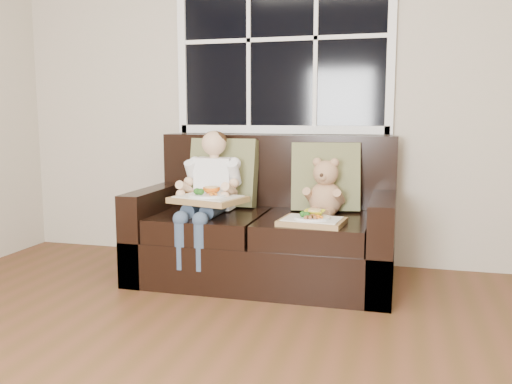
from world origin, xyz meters
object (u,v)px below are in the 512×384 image
(child, at_px, (210,185))
(teddy_bear, at_px, (325,191))
(tray_right, at_px, (312,220))
(tray_left, at_px, (208,198))
(loveseat, at_px, (266,232))

(child, relative_size, teddy_bear, 2.15)
(teddy_bear, xyz_separation_m, tray_right, (-0.03, -0.34, -0.13))
(teddy_bear, height_order, tray_left, teddy_bear)
(teddy_bear, bearing_deg, tray_left, -150.90)
(loveseat, relative_size, tray_left, 3.36)
(tray_left, relative_size, tray_right, 1.24)
(tray_left, xyz_separation_m, tray_right, (0.69, -0.06, -0.10))
(tray_right, bearing_deg, child, 169.08)
(loveseat, relative_size, teddy_bear, 4.34)
(tray_left, bearing_deg, tray_right, 10.59)
(child, xyz_separation_m, tray_left, (0.04, -0.16, -0.06))
(child, distance_m, tray_left, 0.18)
(loveseat, distance_m, tray_right, 0.53)
(child, xyz_separation_m, teddy_bear, (0.76, 0.12, -0.03))
(tray_left, bearing_deg, child, 121.71)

